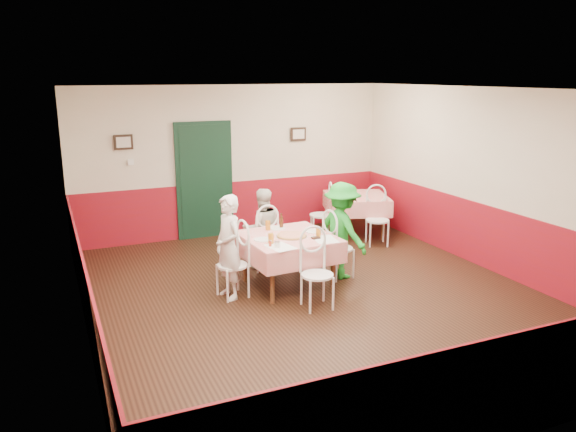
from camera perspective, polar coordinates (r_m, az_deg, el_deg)
name	(u,v)px	position (r m, az deg, el deg)	size (l,w,h in m)	color
floor	(316,296)	(7.87, 2.84, -8.10)	(7.00, 7.00, 0.00)	black
ceiling	(318,89)	(7.28, 3.12, 12.75)	(7.00, 7.00, 0.00)	white
back_wall	(234,161)	(10.64, -5.48, 5.61)	(6.00, 0.10, 2.80)	beige
front_wall	(519,286)	(4.71, 22.43, -6.61)	(6.00, 0.10, 2.80)	beige
left_wall	(77,220)	(6.70, -20.66, -0.40)	(0.10, 7.00, 2.80)	beige
right_wall	(492,181)	(9.16, 20.05, 3.40)	(0.10, 7.00, 2.80)	beige
wainscot_back	(236,207)	(10.80, -5.35, 0.87)	(6.00, 0.03, 1.00)	maroon
wainscot_front	(506,389)	(5.09, 21.31, -16.09)	(6.00, 0.03, 1.00)	maroon
wainscot_left	(85,295)	(6.97, -19.89, -7.56)	(0.03, 7.00, 1.00)	maroon
wainscot_right	(486,237)	(9.35, 19.52, -2.02)	(0.03, 7.00, 1.00)	maroon
door	(205,182)	(10.48, -8.47, 3.45)	(0.96, 0.06, 2.10)	black
picture_left	(123,142)	(10.10, -16.38, 7.21)	(0.32, 0.03, 0.26)	black
picture_right	(298,134)	(11.01, 1.05, 8.32)	(0.32, 0.03, 0.26)	black
thermostat	(131,162)	(10.16, -15.68, 5.30)	(0.10, 0.03, 0.10)	white
main_table	(288,262)	(8.07, 0.00, -4.65)	(1.22, 1.22, 0.77)	red
second_table	(356,215)	(10.76, 6.93, 0.10)	(1.12, 1.12, 0.77)	red
chair_left	(232,265)	(7.72, -5.67, -5.02)	(0.42, 0.42, 0.90)	white
chair_right	(339,249)	(8.44, 5.17, -3.31)	(0.42, 0.42, 0.90)	white
chair_far	(264,241)	(8.78, -2.49, -2.57)	(0.42, 0.42, 0.90)	white
chair_near	(317,275)	(7.34, 3.00, -6.02)	(0.42, 0.42, 0.90)	white
chair_second_a	(321,215)	(10.39, 3.37, 0.09)	(0.42, 0.42, 0.90)	white
chair_second_b	(377,220)	(10.13, 9.08, -0.44)	(0.42, 0.42, 0.90)	white
pizza	(292,236)	(7.91, 0.36, -2.01)	(0.41, 0.41, 0.03)	#B74723
plate_left	(263,239)	(7.76, -2.55, -2.40)	(0.25, 0.25, 0.01)	white
plate_right	(314,231)	(8.15, 2.67, -1.57)	(0.25, 0.25, 0.01)	white
plate_far	(277,228)	(8.32, -1.13, -1.24)	(0.25, 0.25, 0.01)	white
glass_a	(271,239)	(7.58, -1.75, -2.30)	(0.08, 0.08, 0.14)	#BF7219
glass_b	(318,232)	(7.90, 3.10, -1.68)	(0.07, 0.07, 0.13)	#BF7219
glass_c	(268,225)	(8.24, -2.05, -0.96)	(0.07, 0.07, 0.14)	#BF7219
beer_bottle	(281,221)	(8.32, -0.68, -0.56)	(0.06, 0.06, 0.20)	#381C0A
shaker_a	(276,244)	(7.41, -1.26, -2.90)	(0.04, 0.04, 0.09)	silver
shaker_b	(279,244)	(7.40, -0.96, -2.91)	(0.04, 0.04, 0.09)	silver
shaker_c	(270,243)	(7.46, -1.82, -2.78)	(0.04, 0.04, 0.09)	#B23319
menu_left	(280,247)	(7.45, -0.80, -3.14)	(0.30, 0.40, 0.00)	white
menu_right	(325,239)	(7.79, 3.78, -2.38)	(0.30, 0.40, 0.00)	white
wallet	(316,238)	(7.83, 2.84, -2.22)	(0.11, 0.09, 0.02)	black
diner_left	(228,247)	(7.62, -6.07, -3.17)	(0.52, 0.34, 1.44)	gray
diner_far	(262,229)	(8.77, -2.64, -1.30)	(0.62, 0.48, 1.28)	gray
diner_right	(342,230)	(8.39, 5.51, -1.47)	(0.94, 0.54, 1.45)	gray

